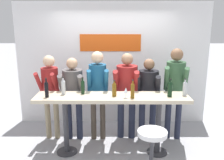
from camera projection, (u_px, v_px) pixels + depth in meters
ground_plane at (112, 152)px, 4.42m from camera, size 40.00×40.00×0.00m
back_wall at (112, 64)px, 5.49m from camera, size 4.17×0.12×2.65m
tasting_table at (112, 105)px, 4.21m from camera, size 2.57×0.53×1.05m
bar_stool at (152, 146)px, 3.67m from camera, size 0.46×0.46×0.72m
person_far_left at (50, 88)px, 4.72m from camera, size 0.40×0.52×1.65m
person_left at (73, 90)px, 4.70m from camera, size 0.45×0.52×1.61m
person_center_left at (98, 86)px, 4.68m from camera, size 0.41×0.54×1.73m
person_center at (127, 87)px, 4.74m from camera, size 0.51×0.60×1.69m
person_center_right at (148, 91)px, 4.74m from camera, size 0.51×0.58×1.58m
person_right at (175, 84)px, 4.70m from camera, size 0.49×0.60×1.78m
wine_bottle_0 at (83, 86)px, 4.24m from camera, size 0.06×0.06×0.29m
wine_bottle_1 at (47, 89)px, 4.04m from camera, size 0.06×0.06×0.33m
wine_bottle_2 at (170, 88)px, 4.10m from camera, size 0.08×0.08×0.30m
wine_bottle_3 at (63, 86)px, 4.20m from camera, size 0.07×0.07×0.30m
wine_bottle_4 at (185, 88)px, 4.14m from camera, size 0.07×0.07×0.29m
wine_bottle_5 at (133, 90)px, 4.00m from camera, size 0.06×0.06×0.31m
wine_bottle_6 at (114, 89)px, 4.12m from camera, size 0.07×0.07×0.27m
wine_glass_0 at (126, 91)px, 4.01m from camera, size 0.07×0.07×0.18m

